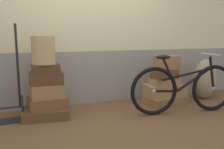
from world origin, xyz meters
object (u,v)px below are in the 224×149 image
Objects in this scene: suitcase_6 at (165,90)px; wicker_basket at (43,50)px; suitcase_7 at (165,81)px; suitcase_8 at (164,74)px; suitcase_4 at (45,68)px; suitcase_5 at (166,100)px; suitcase_2 at (46,91)px; burlap_sack at (205,79)px; luggage_trolley at (5,100)px; suitcase_3 at (46,78)px; suitcase_9 at (167,63)px; suitcase_1 at (48,102)px; suitcase_0 at (46,113)px.

wicker_basket reaches higher than suitcase_6.
wicker_basket is at bearing -177.15° from suitcase_7.
suitcase_6 is at bearing 38.60° from suitcase_8.
suitcase_4 reaches higher than suitcase_5.
burlap_sack reaches higher than suitcase_2.
wicker_basket is 0.29× the size of luggage_trolley.
suitcase_6 is 0.16m from suitcase_7.
wicker_basket is 2.91m from burlap_sack.
suitcase_3 is 2.84m from burlap_sack.
suitcase_3 is 0.64× the size of suitcase_5.
suitcase_8 is 0.31× the size of luggage_trolley.
suitcase_3 is at bearing 174.38° from suitcase_8.
suitcase_9 is at bearing 1.26° from suitcase_4.
suitcase_9 is (0.04, -0.00, 0.19)m from suitcase_8.
suitcase_5 is at bearing -64.41° from suitcase_6.
wicker_basket is at bearing -146.85° from suitcase_1.
luggage_trolley reaches higher than suitcase_0.
suitcase_9 reaches higher than suitcase_8.
wicker_basket reaches higher than suitcase_5.
suitcase_3 is at bearing -174.65° from suitcase_6.
suitcase_1 is 1.20× the size of suitcase_2.
suitcase_7 is at bearing 118.62° from suitcase_9.
wicker_basket is (-0.01, -0.00, 0.57)m from suitcase_2.
suitcase_4 reaches higher than suitcase_2.
burlap_sack reaches higher than suitcase_8.
suitcase_4 is 0.29× the size of luggage_trolley.
suitcase_3 is 2.03m from suitcase_5.
suitcase_5 is 1.79× the size of wicker_basket.
wicker_basket reaches higher than burlap_sack.
suitcase_4 reaches higher than suitcase_8.
burlap_sack is (2.85, 0.04, -0.59)m from wicker_basket.
suitcase_0 is 1.44× the size of suitcase_3.
suitcase_1 is 2.83m from burlap_sack.
burlap_sack is at bearing -0.79° from suitcase_8.
suitcase_9 is (0.00, -0.03, 0.48)m from suitcase_6.
suitcase_0 is 1.60× the size of suitcase_9.
wicker_basket is at bearing 83.15° from suitcase_0.
luggage_trolley is (-2.50, 0.08, 0.05)m from suitcase_6.
wicker_basket reaches higher than suitcase_9.
luggage_trolley is (-0.55, 0.07, 0.07)m from suitcase_1.
suitcase_7 is 0.66× the size of burlap_sack.
suitcase_2 is at bearing 7.18° from wicker_basket.
suitcase_3 reaches higher than suitcase_8.
suitcase_3 is at bearing 174.73° from suitcase_5.
wicker_basket is (-1.98, 0.02, 0.25)m from suitcase_9.
suitcase_1 is at bearing 55.02° from suitcase_0.
luggage_trolley reaches higher than suitcase_7.
suitcase_9 is 1.04× the size of wicker_basket.
wicker_basket is at bearing -178.53° from suitcase_2.
suitcase_8 is 0.93m from burlap_sack.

